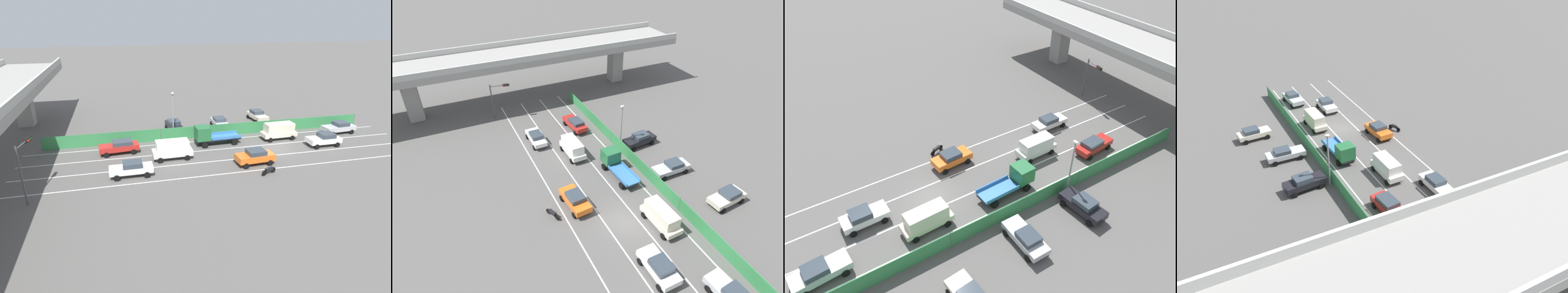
% 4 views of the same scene
% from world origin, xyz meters
% --- Properties ---
extents(ground_plane, '(300.00, 300.00, 0.00)m').
position_xyz_m(ground_plane, '(0.00, 0.00, 0.00)').
color(ground_plane, '#565451').
extents(lane_line_left_edge, '(0.14, 48.04, 0.01)m').
position_xyz_m(lane_line_left_edge, '(-4.93, 6.02, 0.00)').
color(lane_line_left_edge, silver).
rests_on(lane_line_left_edge, ground).
extents(lane_line_mid_left, '(0.14, 48.04, 0.01)m').
position_xyz_m(lane_line_mid_left, '(-1.64, 6.02, 0.00)').
color(lane_line_mid_left, silver).
rests_on(lane_line_mid_left, ground).
extents(lane_line_mid_right, '(0.14, 48.04, 0.01)m').
position_xyz_m(lane_line_mid_right, '(1.64, 6.02, 0.00)').
color(lane_line_mid_right, silver).
rests_on(lane_line_mid_right, ground).
extents(lane_line_right_edge, '(0.14, 48.04, 0.01)m').
position_xyz_m(lane_line_right_edge, '(4.93, 6.02, 0.00)').
color(lane_line_right_edge, silver).
rests_on(lane_line_right_edge, ground).
extents(elevated_overpass, '(54.46, 9.12, 8.72)m').
position_xyz_m(elevated_overpass, '(0.00, 32.04, 6.96)').
color(elevated_overpass, gray).
rests_on(elevated_overpass, ground).
extents(green_fence, '(0.10, 44.14, 1.68)m').
position_xyz_m(green_fence, '(6.27, 6.02, 0.84)').
color(green_fence, '#338447').
rests_on(green_fence, ground).
extents(car_sedan_white, '(2.09, 4.25, 1.66)m').
position_xyz_m(car_sedan_white, '(-0.19, -6.66, 0.91)').
color(car_sedan_white, white).
rests_on(car_sedan_white, ground).
extents(car_taxi_orange, '(2.31, 4.40, 1.67)m').
position_xyz_m(car_taxi_orange, '(-3.30, 4.06, 0.93)').
color(car_taxi_orange, orange).
rests_on(car_taxi_orange, ground).
extents(car_van_cream, '(2.14, 4.73, 2.21)m').
position_xyz_m(car_van_cream, '(3.31, -2.11, 1.25)').
color(car_van_cream, beige).
rests_on(car_van_cream, ground).
extents(car_hatchback_white, '(1.96, 4.49, 1.55)m').
position_xyz_m(car_hatchback_white, '(-3.09, 17.64, 0.87)').
color(car_hatchback_white, silver).
rests_on(car_hatchback_white, ground).
extents(car_van_white, '(2.10, 4.61, 2.21)m').
position_xyz_m(car_van_white, '(0.25, 12.81, 1.25)').
color(car_van_white, silver).
rests_on(car_van_white, ground).
extents(car_sedan_silver, '(2.32, 4.75, 1.62)m').
position_xyz_m(car_sedan_silver, '(3.51, -11.44, 0.89)').
color(car_sedan_silver, '#B7BABC').
rests_on(car_sedan_silver, ground).
extents(car_sedan_red, '(2.27, 4.80, 1.57)m').
position_xyz_m(car_sedan_red, '(3.24, 18.71, 0.90)').
color(car_sedan_red, red).
rests_on(car_sedan_red, ground).
extents(flatbed_truck_blue, '(2.36, 5.93, 2.51)m').
position_xyz_m(flatbed_truck_blue, '(3.43, 7.46, 1.29)').
color(flatbed_truck_blue, black).
rests_on(flatbed_truck_blue, ground).
extents(motorcycle, '(0.90, 1.85, 0.93)m').
position_xyz_m(motorcycle, '(-6.05, 3.64, 0.46)').
color(motorcycle, black).
rests_on(motorcycle, ground).
extents(parked_sedan_cream, '(4.33, 2.32, 1.60)m').
position_xyz_m(parked_sedan_cream, '(11.64, -2.65, 0.89)').
color(parked_sedan_cream, beige).
rests_on(parked_sedan_cream, ground).
extents(parked_wagon_silver, '(4.61, 2.05, 1.52)m').
position_xyz_m(parked_wagon_silver, '(9.48, 4.18, 0.85)').
color(parked_wagon_silver, '#B2B5B7').
rests_on(parked_wagon_silver, ground).
extents(parked_sedan_dark, '(4.68, 2.28, 1.69)m').
position_xyz_m(parked_sedan_dark, '(9.37, 10.99, 0.93)').
color(parked_sedan_dark, black).
rests_on(parked_sedan_dark, ground).
extents(traffic_light, '(2.85, 0.83, 5.59)m').
position_xyz_m(traffic_light, '(-5.74, 26.74, 3.91)').
color(traffic_light, '#47474C').
rests_on(traffic_light, ground).
extents(street_lamp, '(0.60, 0.36, 6.36)m').
position_xyz_m(street_lamp, '(6.65, 11.57, 3.92)').
color(street_lamp, gray).
rests_on(street_lamp, ground).
extents(traffic_cone, '(0.47, 0.47, 0.67)m').
position_xyz_m(traffic_cone, '(5.31, 7.48, 0.31)').
color(traffic_cone, orange).
rests_on(traffic_cone, ground).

